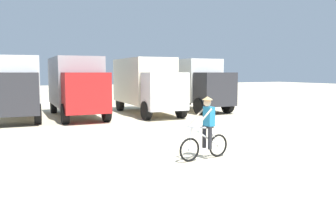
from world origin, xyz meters
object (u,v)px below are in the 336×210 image
(cyclist_orange_shirt, at_px, (206,130))
(box_truck_cream_rv, at_px, (146,83))
(box_truck_avon_van, at_px, (15,84))
(box_truck_white_box, at_px, (191,82))
(box_truck_grey_hauler, at_px, (76,84))

(cyclist_orange_shirt, bearing_deg, box_truck_cream_rv, 76.04)
(cyclist_orange_shirt, bearing_deg, box_truck_avon_van, 110.39)
(box_truck_avon_van, xyz_separation_m, box_truck_cream_rv, (7.25, -1.05, 0.00))
(box_truck_white_box, xyz_separation_m, cyclist_orange_shirt, (-6.30, -11.84, -1.03))
(box_truck_avon_van, distance_m, box_truck_grey_hauler, 3.20)
(box_truck_grey_hauler, bearing_deg, box_truck_cream_rv, -6.13)
(box_truck_grey_hauler, height_order, cyclist_orange_shirt, box_truck_grey_hauler)
(box_truck_grey_hauler, bearing_deg, box_truck_white_box, 2.58)
(box_truck_grey_hauler, bearing_deg, cyclist_orange_shirt, -83.27)
(box_truck_grey_hauler, distance_m, box_truck_white_box, 7.66)
(box_truck_cream_rv, relative_size, box_truck_white_box, 1.01)
(box_truck_avon_van, bearing_deg, box_truck_white_box, -1.38)
(box_truck_avon_van, relative_size, box_truck_grey_hauler, 1.01)
(box_truck_cream_rv, distance_m, cyclist_orange_shirt, 11.44)
(box_truck_cream_rv, height_order, cyclist_orange_shirt, box_truck_cream_rv)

